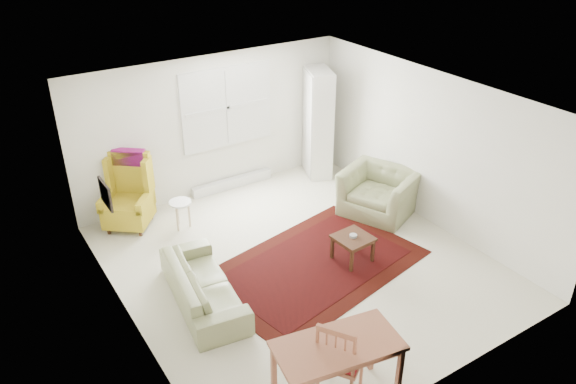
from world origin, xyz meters
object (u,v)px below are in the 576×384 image
armchair (379,188)px  cabinet (318,123)px  sofa (203,278)px  stool (181,214)px  coffee_table (352,248)px  wingback_chair (126,193)px  desk (336,374)px  desk_chair (341,356)px

armchair → cabinet: (0.02, 1.83, 0.57)m
sofa → stool: bearing=-7.1°
coffee_table → cabinet: cabinet is taller
wingback_chair → stool: wingback_chair is taller
cabinet → desk: cabinet is taller
sofa → armchair: size_ratio=1.59×
cabinet → desk_chair: (-2.97, -4.61, -0.50)m
wingback_chair → desk_chair: bearing=-41.4°
armchair → desk: 4.20m
stool → desk_chair: desk_chair is taller
coffee_table → wingback_chair: bearing=132.0°
armchair → stool: armchair is taller
armchair → coffee_table: armchair is taller
sofa → wingback_chair: bearing=12.5°
cabinet → armchair: bearing=-69.5°
wingback_chair → stool: 0.93m
sofa → wingback_chair: (-0.20, 2.40, 0.25)m
wingback_chair → desk: (0.65, -4.70, -0.21)m
wingback_chair → coffee_table: wingback_chair is taller
wingback_chair → cabinet: (3.74, 0.00, 0.40)m
sofa → armchair: (3.52, 0.57, 0.08)m
cabinet → sofa: bearing=-124.6°
desk → stool: bearing=89.2°
sofa → desk: (0.45, -2.30, 0.04)m
sofa → stool: sofa is taller
wingback_chair → coffee_table: (2.45, -2.73, -0.41)m
sofa → armchair: 3.57m
cabinet → desk: 5.66m
sofa → desk_chair: 2.29m
armchair → cabinet: 1.92m
sofa → desk: bearing=-161.1°
armchair → desk_chair: bearing=-70.4°
sofa → coffee_table: bearing=-90.4°
wingback_chair → sofa: bearing=-46.2°
sofa → coffee_table: size_ratio=3.67×
sofa → stool: size_ratio=3.85×
stool → desk: 4.22m
armchair → stool: size_ratio=2.42×
armchair → desk: armchair is taller
sofa → stool: (0.51, 1.92, -0.13)m
stool → cabinet: size_ratio=0.24×
coffee_table → stool: bearing=127.9°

